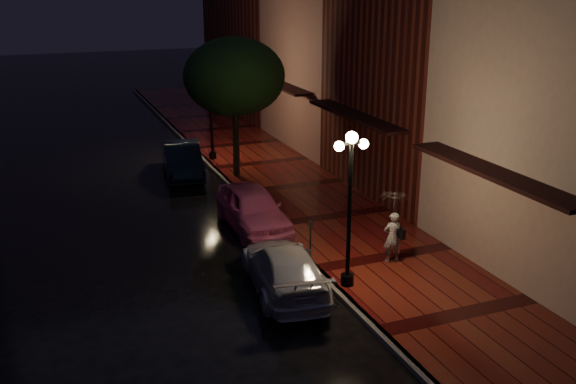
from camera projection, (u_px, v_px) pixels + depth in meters
name	position (u px, v px, depth m)	size (l,w,h in m)	color
ground	(272.00, 229.00, 21.96)	(120.00, 120.00, 0.00)	black
sidewalk	(332.00, 218.00, 22.72)	(4.50, 60.00, 0.15)	#490D0D
curb	(272.00, 227.00, 21.93)	(0.25, 60.00, 0.15)	#595451
storefront_mid	(425.00, 51.00, 24.42)	(5.00, 8.00, 11.00)	#511914
storefront_far	(334.00, 56.00, 31.79)	(5.00, 8.00, 9.00)	#8C5951
storefront_extra	(266.00, 31.00, 40.46)	(5.00, 12.00, 10.00)	#511914
streetlamp_near	(350.00, 200.00, 16.84)	(0.96, 0.36, 4.31)	black
streetlamp_far	(211.00, 107.00, 29.19)	(0.96, 0.36, 4.31)	black
street_tree	(235.00, 79.00, 26.11)	(4.16, 4.16, 5.80)	black
pink_car	(253.00, 208.00, 21.76)	(1.72, 4.27, 1.45)	#E05C8D
navy_car	(182.00, 160.00, 27.66)	(1.51, 4.33, 1.43)	black
silver_car	(284.00, 268.00, 17.45)	(1.81, 4.44, 1.29)	#B9B8C0
woman_with_umbrella	(394.00, 216.00, 18.61)	(0.90, 0.92, 2.18)	white
parking_meter	(311.00, 235.00, 19.16)	(0.11, 0.08, 1.16)	black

